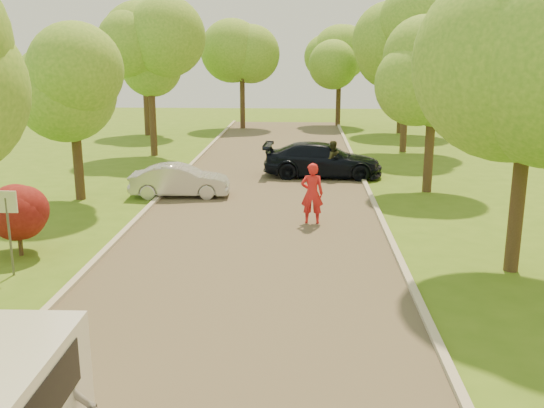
% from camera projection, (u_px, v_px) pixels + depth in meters
% --- Properties ---
extents(ground, '(100.00, 100.00, 0.00)m').
position_uv_depth(ground, '(222.00, 359.00, 11.06)').
color(ground, '#446C19').
rests_on(ground, ground).
extents(road, '(8.00, 60.00, 0.01)m').
position_uv_depth(road, '(256.00, 232.00, 18.81)').
color(road, '#4C4438').
rests_on(road, ground).
extents(curb_left, '(0.18, 60.00, 0.12)m').
position_uv_depth(curb_left, '(127.00, 229.00, 19.00)').
color(curb_left, '#B2AD9E').
rests_on(curb_left, ground).
extents(curb_right, '(0.18, 60.00, 0.12)m').
position_uv_depth(curb_right, '(387.00, 233.00, 18.59)').
color(curb_right, '#B2AD9E').
rests_on(curb_right, ground).
extents(street_sign, '(0.55, 0.06, 2.17)m').
position_uv_depth(street_sign, '(7.00, 215.00, 14.85)').
color(street_sign, '#59595E').
rests_on(street_sign, ground).
extents(red_shrub, '(1.70, 1.70, 1.95)m').
position_uv_depth(red_shrub, '(18.00, 217.00, 16.44)').
color(red_shrub, '#382619').
rests_on(red_shrub, ground).
extents(tree_l_midb, '(4.30, 4.20, 6.62)m').
position_uv_depth(tree_l_midb, '(76.00, 76.00, 21.90)').
color(tree_l_midb, '#382619').
rests_on(tree_l_midb, ground).
extents(tree_l_far, '(4.92, 4.80, 7.79)m').
position_uv_depth(tree_l_far, '(154.00, 51.00, 31.34)').
color(tree_l_far, '#382619').
rests_on(tree_l_far, ground).
extents(tree_r_mida, '(5.13, 5.00, 7.95)m').
position_uv_depth(tree_r_mida, '(543.00, 48.00, 14.19)').
color(tree_r_mida, '#382619').
rests_on(tree_r_mida, ground).
extents(tree_r_midb, '(4.51, 4.40, 7.01)m').
position_uv_depth(tree_r_midb, '(440.00, 67.00, 23.08)').
color(tree_r_midb, '#382619').
rests_on(tree_r_midb, ground).
extents(tree_r_far, '(5.33, 5.20, 8.34)m').
position_uv_depth(tree_r_far, '(413.00, 44.00, 32.50)').
color(tree_r_far, '#382619').
rests_on(tree_r_far, ground).
extents(tree_bg_a, '(5.12, 5.00, 7.72)m').
position_uv_depth(tree_bg_a, '(147.00, 54.00, 39.25)').
color(tree_bg_a, '#382619').
rests_on(tree_bg_a, ground).
extents(tree_bg_b, '(5.12, 5.00, 7.95)m').
position_uv_depth(tree_bg_b, '(407.00, 50.00, 40.27)').
color(tree_bg_b, '#382619').
rests_on(tree_bg_b, ground).
extents(tree_bg_c, '(4.92, 4.80, 7.33)m').
position_uv_depth(tree_bg_c, '(245.00, 58.00, 42.89)').
color(tree_bg_c, '#382619').
rests_on(tree_bg_c, ground).
extents(tree_bg_d, '(5.12, 5.00, 7.72)m').
position_uv_depth(tree_bg_d, '(343.00, 53.00, 44.40)').
color(tree_bg_d, '#382619').
rests_on(tree_bg_d, ground).
extents(silver_sedan, '(3.87, 1.55, 1.25)m').
position_uv_depth(silver_sedan, '(180.00, 181.00, 23.31)').
color(silver_sedan, '#B5B6BB').
rests_on(silver_sedan, ground).
extents(dark_sedan, '(5.34, 2.37, 1.52)m').
position_uv_depth(dark_sedan, '(323.00, 160.00, 26.97)').
color(dark_sedan, black).
rests_on(dark_sedan, ground).
extents(skateboarder, '(1.31, 1.04, 1.77)m').
position_uv_depth(skateboarder, '(52.00, 402.00, 7.95)').
color(skateboarder, slate).
rests_on(skateboarder, longboard).
extents(person_striped, '(0.74, 0.49, 2.01)m').
position_uv_depth(person_striped, '(312.00, 194.00, 19.55)').
color(person_striped, red).
rests_on(person_striped, ground).
extents(person_olive, '(0.98, 0.86, 1.71)m').
position_uv_depth(person_olive, '(332.00, 160.00, 26.31)').
color(person_olive, '#2B2D1B').
rests_on(person_olive, ground).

